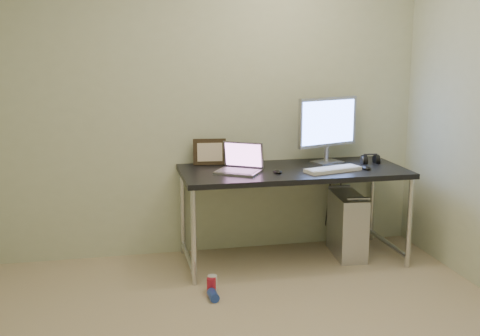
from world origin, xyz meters
name	(u,v)px	position (x,y,z in m)	size (l,w,h in m)	color
wall_back	(209,102)	(0.00, 1.75, 1.25)	(3.50, 0.02, 2.50)	beige
desk	(293,178)	(0.60, 1.37, 0.68)	(1.75, 0.77, 0.75)	black
tower_computer	(347,225)	(1.07, 1.38, 0.26)	(0.26, 0.51, 0.54)	silver
cable_a	(328,199)	(1.02, 1.70, 0.40)	(0.01, 0.01, 0.70)	black
cable_b	(339,201)	(1.11, 1.68, 0.38)	(0.01, 0.01, 0.72)	black
can_red	(211,286)	(-0.14, 0.83, 0.06)	(0.06, 0.06, 0.12)	#B31A30
can_white	(212,284)	(-0.13, 0.87, 0.06)	(0.07, 0.07, 0.12)	white
can_blue	(213,295)	(-0.15, 0.73, 0.03)	(0.06, 0.06, 0.12)	#223D9F
laptop	(240,165)	(0.17, 1.35, 0.80)	(0.41, 0.39, 0.22)	#A0A0A7
monitor	(328,125)	(0.94, 1.53, 1.07)	(0.55, 0.24, 0.54)	#A0A0A7
keyboard	(333,169)	(0.87, 1.22, 0.76)	(0.45, 0.15, 0.03)	white
mouse_right	(366,167)	(1.15, 1.23, 0.77)	(0.06, 0.10, 0.03)	black
mouse_left	(278,171)	(0.44, 1.25, 0.77)	(0.06, 0.10, 0.03)	black
headphones	(370,160)	(1.28, 1.46, 0.78)	(0.15, 0.09, 0.10)	black
picture_frame	(210,152)	(-0.01, 1.66, 0.86)	(0.26, 0.03, 0.21)	black
webcam	(232,153)	(0.17, 1.66, 0.84)	(0.05, 0.04, 0.12)	silver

